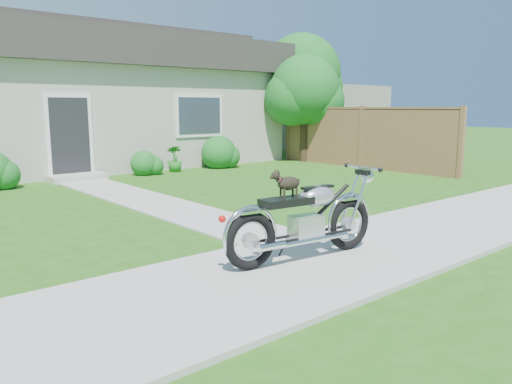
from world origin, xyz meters
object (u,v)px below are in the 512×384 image
tree_far (305,78)px  tree_near (309,93)px  potted_plant_right (175,159)px  motorcycle_with_dog (306,219)px  house (81,98)px  fence (361,137)px

tree_far → tree_near: bearing=-131.9°
tree_far → potted_plant_right: size_ratio=6.05×
tree_far → motorcycle_with_dog: bearing=-135.3°
tree_near → motorcycle_with_dog: size_ratio=1.63×
tree_far → house: bearing=164.5°
tree_far → motorcycle_with_dog: tree_far is taller
tree_near → tree_far: bearing=48.1°
fence → potted_plant_right: bearing=150.6°
motorcycle_with_dog → tree_near: bearing=50.9°
tree_near → tree_far: size_ratio=0.78×
tree_near → tree_far: tree_far is taller
house → tree_near: size_ratio=3.48×
house → potted_plant_right: house is taller
tree_far → motorcycle_with_dog: 13.97m
fence → tree_far: bearing=68.4°
potted_plant_right → motorcycle_with_dog: size_ratio=0.34×
fence → tree_near: (0.05, 2.32, 1.38)m
house → motorcycle_with_dog: (-1.87, -11.88, -1.62)m
fence → potted_plant_right: 5.72m
fence → tree_near: size_ratio=1.83×
tree_near → motorcycle_with_dog: bearing=-135.9°
fence → tree_near: bearing=88.7°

